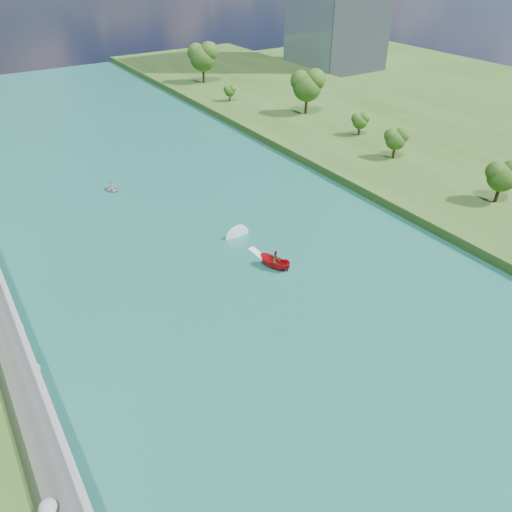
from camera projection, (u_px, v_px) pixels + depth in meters
ground at (318, 349)px, 49.65m from camera, size 260.00×260.00×0.00m
river_water at (219, 257)px, 63.72m from camera, size 55.00×240.00×0.10m
berm_east at (469, 168)px, 85.92m from camera, size 44.00×240.00×1.50m
trees_east at (423, 146)px, 78.06m from camera, size 18.47×143.17×11.85m
motorboat at (268, 257)px, 62.24m from camera, size 3.60×19.04×1.93m
raft at (112, 189)px, 79.74m from camera, size 2.90×3.25×1.62m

